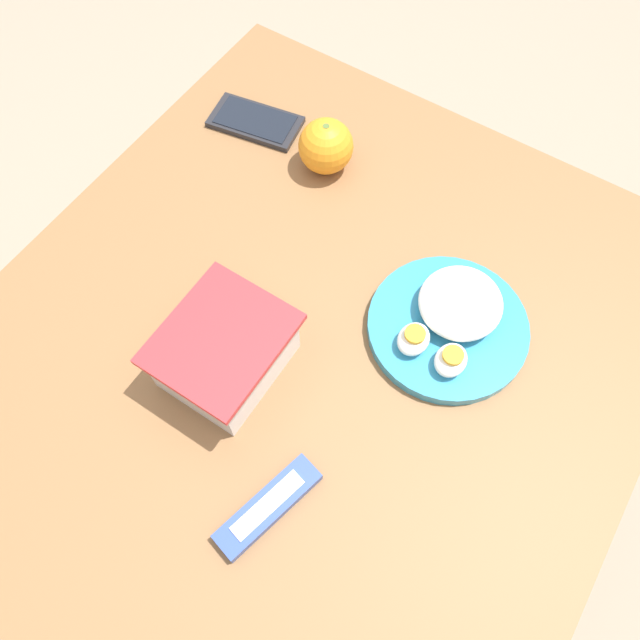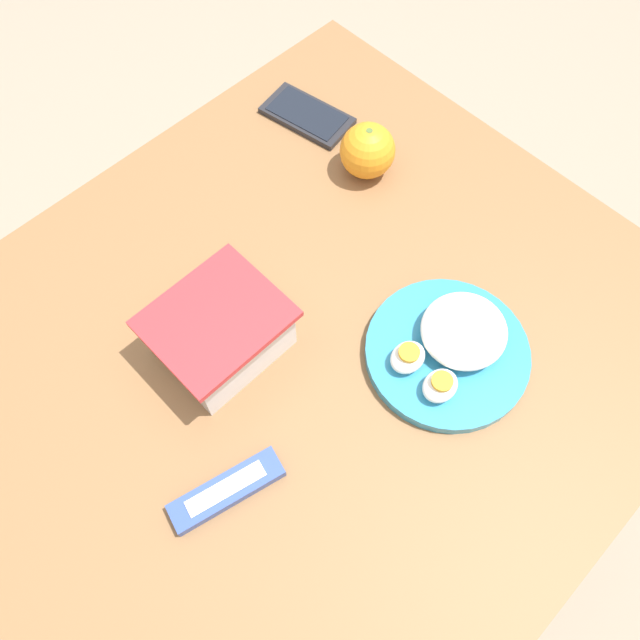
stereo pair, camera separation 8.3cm
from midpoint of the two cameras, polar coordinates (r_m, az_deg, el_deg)
name	(u,v)px [view 2 (the right image)]	position (r m, az deg, el deg)	size (l,w,h in m)	color
ground_plane	(303,479)	(1.54, -0.02, -14.54)	(10.00, 10.00, 0.00)	gray
table	(293,388)	(0.95, -0.03, -6.51)	(1.05, 0.88, 0.73)	brown
food_container	(220,335)	(0.82, -6.25, -1.64)	(0.17, 0.14, 0.09)	white
orange_fruit	(367,151)	(0.99, 6.84, 14.92)	(0.09, 0.09, 0.09)	orange
rice_plate	(451,346)	(0.85, 14.65, -2.63)	(0.22, 0.22, 0.06)	teal
candy_bar	(227,490)	(0.78, -5.42, -15.56)	(0.15, 0.07, 0.02)	#334C9E
cell_phone	(307,115)	(1.09, 1.10, 18.03)	(0.10, 0.16, 0.01)	#232328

